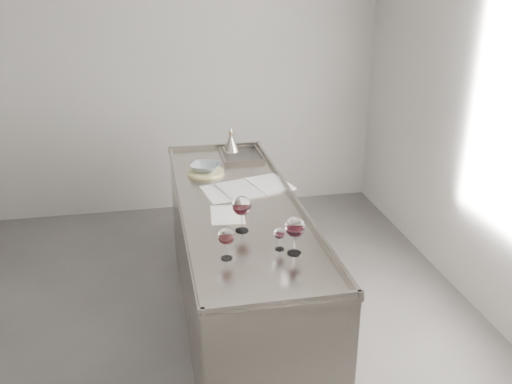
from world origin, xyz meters
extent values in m
cube|color=#4A4846|center=(0.00, 0.00, -0.01)|extent=(4.50, 5.00, 0.02)
cube|color=#A4A29F|center=(0.00, 2.51, 1.40)|extent=(4.50, 0.02, 2.80)
cube|color=gray|center=(0.50, 0.30, 0.46)|extent=(0.75, 2.40, 0.92)
cube|color=gray|center=(0.50, 0.30, 0.93)|extent=(0.77, 2.42, 0.02)
cube|color=gray|center=(0.50, -0.89, 0.96)|extent=(0.77, 0.02, 0.03)
cube|color=gray|center=(0.50, 1.49, 0.96)|extent=(0.77, 0.02, 0.03)
cube|color=gray|center=(0.14, 0.30, 0.96)|extent=(0.02, 2.42, 0.03)
cube|color=gray|center=(0.86, 0.30, 0.96)|extent=(0.02, 2.42, 0.03)
cube|color=#595654|center=(0.68, 1.22, 0.94)|extent=(0.30, 0.38, 0.01)
cylinder|color=white|center=(0.32, -0.41, 0.94)|extent=(0.06, 0.06, 0.00)
cylinder|color=white|center=(0.32, -0.41, 0.99)|extent=(0.01, 0.01, 0.09)
ellipsoid|color=white|center=(0.32, -0.41, 1.07)|extent=(0.09, 0.09, 0.09)
cylinder|color=#3A080A|center=(0.32, -0.41, 1.05)|extent=(0.06, 0.06, 0.02)
cylinder|color=white|center=(0.45, -0.10, 0.94)|extent=(0.08, 0.08, 0.00)
cylinder|color=white|center=(0.45, -0.10, 1.00)|extent=(0.01, 0.01, 0.10)
ellipsoid|color=white|center=(0.45, -0.10, 1.10)|extent=(0.11, 0.11, 0.11)
cylinder|color=#3B080E|center=(0.45, -0.10, 1.07)|extent=(0.08, 0.08, 0.02)
cylinder|color=white|center=(0.68, -0.42, 0.94)|extent=(0.08, 0.08, 0.00)
cylinder|color=white|center=(0.68, -0.42, 1.00)|extent=(0.01, 0.01, 0.10)
ellipsoid|color=white|center=(0.68, -0.42, 1.10)|extent=(0.11, 0.11, 0.11)
cylinder|color=#32060E|center=(0.68, -0.42, 1.07)|extent=(0.08, 0.08, 0.02)
cylinder|color=white|center=(0.61, -0.36, 0.94)|extent=(0.05, 0.05, 0.00)
cylinder|color=white|center=(0.61, -0.36, 0.97)|extent=(0.01, 0.01, 0.06)
ellipsoid|color=white|center=(0.61, -0.36, 1.03)|extent=(0.06, 0.06, 0.07)
cylinder|color=#350713|center=(0.61, -0.36, 1.02)|extent=(0.05, 0.05, 0.01)
cube|color=white|center=(0.54, 0.52, 0.95)|extent=(0.31, 0.38, 0.01)
cube|color=white|center=(0.77, 0.58, 0.95)|extent=(0.31, 0.38, 0.01)
cylinder|color=white|center=(0.65, 0.55, 0.95)|extent=(0.10, 0.32, 0.01)
cube|color=white|center=(0.40, 0.14, 0.94)|extent=(0.23, 0.31, 0.00)
cube|color=white|center=(0.42, 0.49, 0.94)|extent=(0.29, 0.37, 0.00)
cylinder|color=#C5BE7F|center=(0.36, 0.90, 0.95)|extent=(0.29, 0.29, 0.02)
imported|color=gray|center=(0.36, 0.90, 0.99)|extent=(0.28, 0.28, 0.05)
cone|color=#A0988E|center=(0.62, 1.38, 1.00)|extent=(0.14, 0.14, 0.12)
cylinder|color=#A0988E|center=(0.62, 1.38, 1.07)|extent=(0.03, 0.03, 0.03)
cylinder|color=#A9632E|center=(0.62, 1.38, 1.09)|extent=(0.03, 0.03, 0.01)
cone|color=#A0988E|center=(0.62, 1.38, 1.12)|extent=(0.02, 0.02, 0.04)
camera|label=1|loc=(-0.05, -3.02, 2.39)|focal=40.00mm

